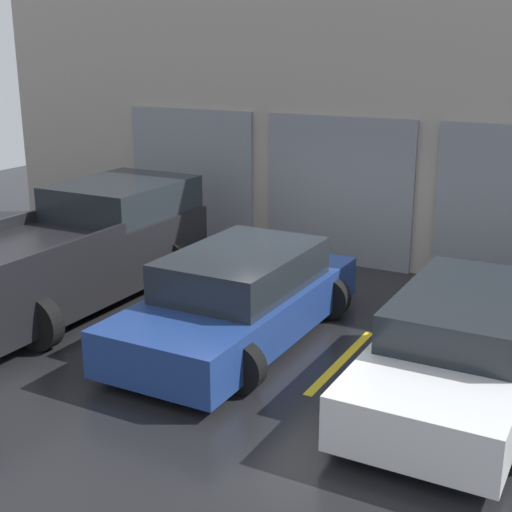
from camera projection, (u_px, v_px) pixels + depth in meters
The scene contains 8 objects.
ground_plane at pixel (276, 313), 11.08m from camera, with size 28.00×28.00×0.00m, color black.
shophouse_building at pixel (358, 105), 13.02m from camera, with size 16.40×0.68×5.99m.
pickup_truck at pixel (79, 250), 11.48m from camera, with size 2.49×5.12×1.76m.
sedan_white at pixel (465, 343), 8.55m from camera, with size 2.17×4.71×1.20m.
sedan_side at pixel (240, 298), 9.96m from camera, with size 2.22×4.43×1.29m.
parking_stripe_far_left at pixel (4, 288), 12.21m from camera, with size 0.12×2.20×0.01m, color gold.
parking_stripe_left at pixel (150, 320), 10.81m from camera, with size 0.12×2.20×0.01m, color gold.
parking_stripe_centre at pixel (342, 361), 9.40m from camera, with size 0.12×2.20×0.01m, color gold.
Camera 1 is at (4.64, -9.27, 4.01)m, focal length 50.00 mm.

